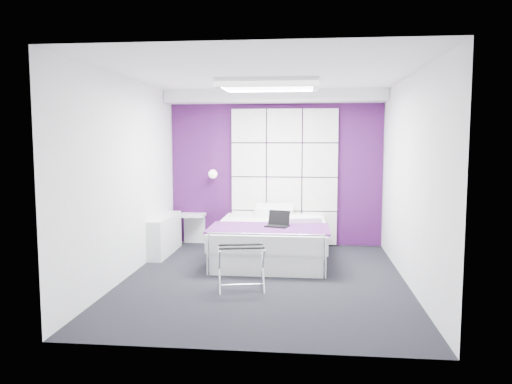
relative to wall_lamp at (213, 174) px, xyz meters
The scene contains 15 objects.
floor 2.61m from the wall_lamp, 62.99° to the right, with size 4.40×4.40×0.00m, color black.
ceiling 2.69m from the wall_lamp, 62.99° to the right, with size 4.40×4.40×0.00m, color white.
wall_back 1.06m from the wall_lamp, ahead, with size 3.60×3.60×0.00m, color silver.
wall_left 2.19m from the wall_lamp, 110.01° to the right, with size 4.40×4.40×0.00m, color silver.
wall_right 3.52m from the wall_lamp, 35.86° to the right, with size 4.40×4.40×0.00m, color silver.
accent_wall 1.06m from the wall_lamp, ahead, with size 3.58×0.02×2.58m, color #411049.
soffit 1.66m from the wall_lamp, ahead, with size 3.58×0.50×0.20m, color silver.
headboard 1.20m from the wall_lamp, ahead, with size 1.80×0.08×2.30m, color silver, non-canonical shape.
skylight 2.24m from the wall_lamp, 54.28° to the right, with size 1.36×0.86×0.12m, color white, non-canonical shape.
wall_lamp is the anchor object (origin of this frame).
radiator 1.35m from the wall_lamp, 130.10° to the right, with size 0.22×1.20×0.60m, color silver.
bed 1.69m from the wall_lamp, 41.40° to the right, with size 1.68×2.03×0.71m.
nightstand 0.80m from the wall_lamp, behind, with size 0.42×0.32×0.05m, color silver.
luggage_rack 2.81m from the wall_lamp, 72.11° to the right, with size 0.54×0.40×0.53m.
laptop 1.88m from the wall_lamp, 48.83° to the right, with size 0.31×0.22×0.23m.
Camera 1 is at (0.55, -6.27, 1.81)m, focal length 35.00 mm.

